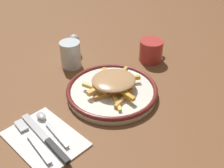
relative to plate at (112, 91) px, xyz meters
name	(u,v)px	position (x,y,z in m)	size (l,w,h in m)	color
ground_plane	(112,95)	(0.00, 0.00, -0.01)	(2.60, 2.60, 0.00)	brown
plate	(112,91)	(0.00, 0.00, 0.00)	(0.27, 0.27, 0.03)	white
fries_heap	(114,83)	(0.00, 0.00, 0.03)	(0.18, 0.17, 0.04)	gold
napkin	(45,138)	(-0.25, -0.01, -0.01)	(0.14, 0.20, 0.01)	white
fork	(32,140)	(-0.27, 0.00, 0.00)	(0.04, 0.18, 0.01)	silver
knife	(48,141)	(-0.25, -0.03, 0.00)	(0.03, 0.21, 0.01)	black
spoon	(47,123)	(-0.21, 0.03, 0.00)	(0.04, 0.15, 0.01)	silver
water_glass	(71,54)	(0.02, 0.21, 0.03)	(0.07, 0.07, 0.09)	silver
coffee_mug	(151,50)	(0.24, 0.04, 0.02)	(0.11, 0.08, 0.08)	#BB3734
salt_shaker	(75,44)	(0.08, 0.27, 0.02)	(0.04, 0.04, 0.08)	silver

